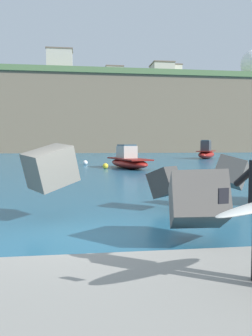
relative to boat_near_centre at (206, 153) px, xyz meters
name	(u,v)px	position (x,y,z in m)	size (l,w,h in m)	color
ground_plane	(73,238)	(-16.81, -36.22, -0.76)	(400.00, 400.00, 0.00)	#235B7A
breakwater_jetty	(145,175)	(-15.06, -34.93, 0.39)	(29.57, 5.95, 2.71)	#3D3A38
boat_near_centre	(206,153)	(0.00, 0.00, 0.00)	(4.62, 6.10, 2.43)	maroon
boat_near_right	(128,161)	(-12.76, -16.24, -0.17)	(3.28, 6.36, 1.89)	maroon
mooring_buoy_inner	(106,166)	(-14.63, -16.75, -0.54)	(0.44, 0.44, 0.44)	yellow
mooring_buoy_middle	(85,163)	(-16.11, -11.74, -0.54)	(0.44, 0.44, 0.44)	silver
mooring_buoy_outer	(220,171)	(-7.73, -22.40, -0.54)	(0.44, 0.44, 0.44)	yellow
headland_bluff	(141,118)	(0.56, 50.60, 8.27)	(85.75, 42.56, 18.01)	#756651
station_building_west	(170,76)	(8.68, 51.26, 20.23)	(6.40, 4.27, 5.93)	beige
station_building_central	(162,75)	(6.09, 49.88, 20.20)	(5.84, 7.08, 5.87)	#B2ADA3
station_building_east	(114,77)	(-6.59, 53.95, 20.02)	(5.04, 4.77, 5.52)	#B2ADA3
station_building_annex	(60,63)	(-21.02, 41.71, 20.51)	(6.31, 4.48, 6.49)	#B2ADA3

